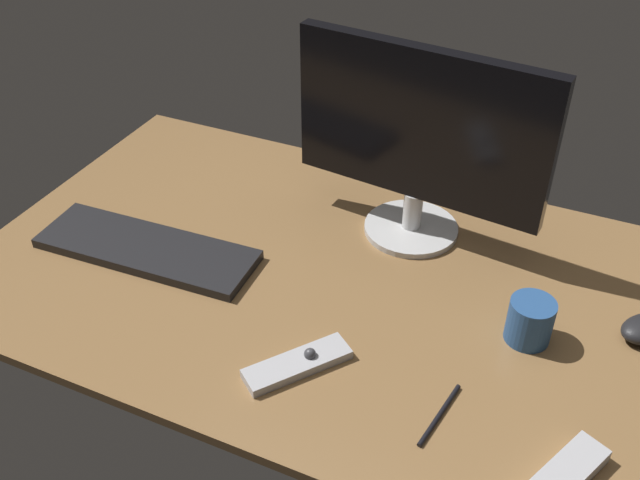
{
  "coord_description": "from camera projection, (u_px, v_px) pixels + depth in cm",
  "views": [
    {
      "loc": [
        41.02,
        -97.54,
        91.13
      ],
      "look_at": [
        -4.31,
        2.38,
        8.0
      ],
      "focal_mm": 40.46,
      "sensor_mm": 36.0,
      "label": 1
    }
  ],
  "objects": [
    {
      "name": "pen",
      "position": [
        440.0,
        415.0,
        1.11
      ],
      "size": [
        2.98,
        13.74,
        0.78
      ],
      "primitive_type": "cylinder",
      "rotation": [
        0.0,
        1.57,
        1.41
      ],
      "color": "black",
      "rests_on": "desk"
    },
    {
      "name": "media_remote",
      "position": [
        298.0,
        364.0,
        1.19
      ],
      "size": [
        15.31,
        17.81,
        3.07
      ],
      "rotation": [
        0.0,
        0.0,
        0.92
      ],
      "color": "#B7B7BC",
      "rests_on": "desk"
    },
    {
      "name": "keyboard",
      "position": [
        147.0,
        249.0,
        1.44
      ],
      "size": [
        45.34,
        16.23,
        1.97
      ],
      "primitive_type": "cube",
      "rotation": [
        0.0,
        0.0,
        0.04
      ],
      "color": "black",
      "rests_on": "desk"
    },
    {
      "name": "monitor",
      "position": [
        420.0,
        137.0,
        1.37
      ],
      "size": [
        51.12,
        19.4,
        39.89
      ],
      "rotation": [
        0.0,
        0.0,
        -0.11
      ],
      "color": "silver",
      "rests_on": "desk"
    },
    {
      "name": "coffee_mug",
      "position": [
        530.0,
        321.0,
        1.23
      ],
      "size": [
        7.84,
        7.84,
        8.12
      ],
      "primitive_type": "cylinder",
      "color": "#28518C",
      "rests_on": "desk"
    },
    {
      "name": "desk",
      "position": [
        335.0,
        281.0,
        1.39
      ],
      "size": [
        140.0,
        84.0,
        2.0
      ],
      "primitive_type": "cube",
      "color": "olive",
      "rests_on": "ground"
    },
    {
      "name": "tv_remote",
      "position": [
        562.0,
        478.0,
        1.01
      ],
      "size": [
        11.57,
        17.31,
        2.52
      ],
      "primitive_type": "cube",
      "rotation": [
        0.0,
        0.0,
        1.14
      ],
      "color": "#B7B7BC",
      "rests_on": "desk"
    }
  ]
}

